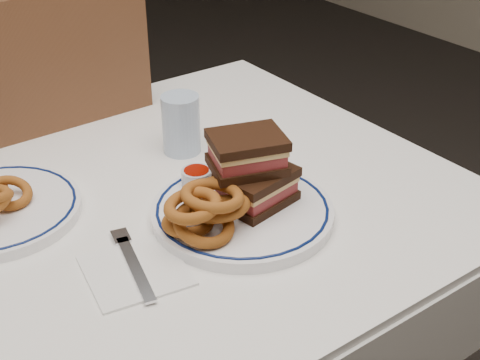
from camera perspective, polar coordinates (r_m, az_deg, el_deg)
dining_table at (r=1.13m, az=-13.02°, el=-8.14°), size 1.27×0.87×0.75m
chair_far at (r=1.57m, az=-17.11°, el=-0.77°), size 0.48×0.48×1.02m
main_plate at (r=1.05m, az=0.19°, el=-2.70°), size 0.29×0.29×0.02m
reuben_sandwich at (r=1.03m, az=1.04°, el=0.89°), size 0.14×0.13×0.11m
onion_rings_main at (r=0.97m, az=-2.84°, el=-2.42°), size 0.14×0.11×0.08m
ketchup_ramekin at (r=1.09m, az=-3.72°, el=0.27°), size 0.05×0.05×0.03m
water_glass at (r=1.22m, az=-5.05°, el=4.77°), size 0.07×0.07×0.11m
napkin_fork at (r=0.96m, az=-8.95°, el=-7.49°), size 0.15×0.18×0.01m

